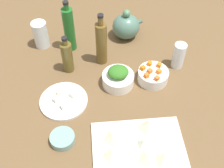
% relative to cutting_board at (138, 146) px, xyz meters
% --- Properties ---
extents(tabletop, '(1.90, 1.90, 0.03)m').
position_rel_cutting_board_xyz_m(tabletop, '(-0.05, 0.29, -0.02)').
color(tabletop, brown).
rests_on(tabletop, ground).
extents(cutting_board, '(0.37, 0.26, 0.01)m').
position_rel_cutting_board_xyz_m(cutting_board, '(0.00, 0.00, 0.00)').
color(cutting_board, silver).
rests_on(cutting_board, tabletop).
extents(plate_tofu, '(0.20, 0.20, 0.01)m').
position_rel_cutting_board_xyz_m(plate_tofu, '(-0.27, 0.26, 0.00)').
color(plate_tofu, white).
rests_on(plate_tofu, tabletop).
extents(bowl_greens, '(0.14, 0.14, 0.06)m').
position_rel_cutting_board_xyz_m(bowl_greens, '(-0.02, 0.33, 0.02)').
color(bowl_greens, white).
rests_on(bowl_greens, tabletop).
extents(bowl_carrots, '(0.14, 0.14, 0.05)m').
position_rel_cutting_board_xyz_m(bowl_carrots, '(0.14, 0.32, 0.02)').
color(bowl_carrots, white).
rests_on(bowl_carrots, tabletop).
extents(bowl_small_side, '(0.10, 0.10, 0.03)m').
position_rel_cutting_board_xyz_m(bowl_small_side, '(-0.28, 0.08, 0.01)').
color(bowl_small_side, '#7BA299').
rests_on(bowl_small_side, tabletop).
extents(teapot, '(0.16, 0.13, 0.16)m').
position_rel_cutting_board_xyz_m(teapot, '(0.08, 0.65, 0.06)').
color(teapot, '#4E7464').
rests_on(teapot, tabletop).
extents(bottle_0, '(0.05, 0.05, 0.19)m').
position_rel_cutting_board_xyz_m(bottle_0, '(-0.23, 0.45, 0.08)').
color(bottle_0, brown).
rests_on(bottle_0, tabletop).
extents(bottle_1, '(0.05, 0.05, 0.27)m').
position_rel_cutting_board_xyz_m(bottle_1, '(-0.21, 0.61, 0.11)').
color(bottle_1, '#206525').
rests_on(bottle_1, tabletop).
extents(bottle_2, '(0.05, 0.05, 0.27)m').
position_rel_cutting_board_xyz_m(bottle_2, '(-0.07, 0.48, 0.11)').
color(bottle_2, brown).
rests_on(bottle_2, tabletop).
extents(drinking_glass_0, '(0.06, 0.06, 0.13)m').
position_rel_cutting_board_xyz_m(drinking_glass_0, '(0.28, 0.39, 0.06)').
color(drinking_glass_0, white).
rests_on(drinking_glass_0, tabletop).
extents(drinking_glass_1, '(0.07, 0.07, 0.14)m').
position_rel_cutting_board_xyz_m(drinking_glass_1, '(-0.35, 0.65, 0.06)').
color(drinking_glass_1, white).
rests_on(drinking_glass_1, tabletop).
extents(carrot_cube_0, '(0.02, 0.02, 0.02)m').
position_rel_cutting_board_xyz_m(carrot_cube_0, '(0.12, 0.32, 0.06)').
color(carrot_cube_0, orange).
rests_on(carrot_cube_0, bowl_carrots).
extents(carrot_cube_1, '(0.03, 0.03, 0.02)m').
position_rel_cutting_board_xyz_m(carrot_cube_1, '(0.14, 0.28, 0.06)').
color(carrot_cube_1, orange).
rests_on(carrot_cube_1, bowl_carrots).
extents(carrot_cube_2, '(0.02, 0.02, 0.02)m').
position_rel_cutting_board_xyz_m(carrot_cube_2, '(0.16, 0.31, 0.06)').
color(carrot_cube_2, orange).
rests_on(carrot_cube_2, bowl_carrots).
extents(carrot_cube_3, '(0.03, 0.03, 0.02)m').
position_rel_cutting_board_xyz_m(carrot_cube_3, '(0.17, 0.35, 0.06)').
color(carrot_cube_3, orange).
rests_on(carrot_cube_3, bowl_carrots).
extents(carrot_cube_4, '(0.02, 0.02, 0.02)m').
position_rel_cutting_board_xyz_m(carrot_cube_4, '(0.10, 0.35, 0.06)').
color(carrot_cube_4, orange).
rests_on(carrot_cube_4, bowl_carrots).
extents(carrot_cube_5, '(0.03, 0.03, 0.02)m').
position_rel_cutting_board_xyz_m(carrot_cube_5, '(0.13, 0.37, 0.06)').
color(carrot_cube_5, orange).
rests_on(carrot_cube_5, bowl_carrots).
extents(carrot_cube_6, '(0.02, 0.02, 0.02)m').
position_rel_cutting_board_xyz_m(carrot_cube_6, '(0.10, 0.30, 0.06)').
color(carrot_cube_6, orange).
rests_on(carrot_cube_6, bowl_carrots).
extents(chopped_greens_mound, '(0.10, 0.09, 0.04)m').
position_rel_cutting_board_xyz_m(chopped_greens_mound, '(-0.02, 0.33, 0.07)').
color(chopped_greens_mound, '#357523').
rests_on(chopped_greens_mound, bowl_greens).
extents(tofu_cube_0, '(0.03, 0.03, 0.02)m').
position_rel_cutting_board_xyz_m(tofu_cube_0, '(-0.30, 0.27, 0.02)').
color(tofu_cube_0, '#EEE8CA').
rests_on(tofu_cube_0, plate_tofu).
extents(tofu_cube_1, '(0.02, 0.02, 0.02)m').
position_rel_cutting_board_xyz_m(tofu_cube_1, '(-0.28, 0.30, 0.02)').
color(tofu_cube_1, '#F7EFCD').
rests_on(tofu_cube_1, plate_tofu).
extents(tofu_cube_2, '(0.03, 0.03, 0.02)m').
position_rel_cutting_board_xyz_m(tofu_cube_2, '(-0.23, 0.28, 0.02)').
color(tofu_cube_2, white).
rests_on(tofu_cube_2, plate_tofu).
extents(tofu_cube_3, '(0.03, 0.03, 0.02)m').
position_rel_cutting_board_xyz_m(tofu_cube_3, '(-0.27, 0.23, 0.02)').
color(tofu_cube_3, white).
rests_on(tofu_cube_3, plate_tofu).
extents(dumpling_0, '(0.08, 0.08, 0.03)m').
position_rel_cutting_board_xyz_m(dumpling_0, '(0.08, -0.07, 0.02)').
color(dumpling_0, beige).
rests_on(dumpling_0, cutting_board).
extents(dumpling_1, '(0.06, 0.06, 0.02)m').
position_rel_cutting_board_xyz_m(dumpling_1, '(-0.11, -0.02, 0.02)').
color(dumpling_1, beige).
rests_on(dumpling_1, cutting_board).
extents(dumpling_2, '(0.06, 0.06, 0.03)m').
position_rel_cutting_board_xyz_m(dumpling_2, '(0.02, 0.00, 0.02)').
color(dumpling_2, beige).
rests_on(dumpling_2, cutting_board).
extents(dumpling_3, '(0.06, 0.06, 0.03)m').
position_rel_cutting_board_xyz_m(dumpling_3, '(0.02, -0.06, 0.02)').
color(dumpling_3, beige).
rests_on(dumpling_3, cutting_board).
extents(dumpling_4, '(0.06, 0.06, 0.02)m').
position_rel_cutting_board_xyz_m(dumpling_4, '(-0.10, 0.04, 0.02)').
color(dumpling_4, beige).
rests_on(dumpling_4, cutting_board).
extents(dumpling_5, '(0.07, 0.07, 0.03)m').
position_rel_cutting_board_xyz_m(dumpling_5, '(0.05, 0.07, 0.02)').
color(dumpling_5, beige).
rests_on(dumpling_5, cutting_board).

